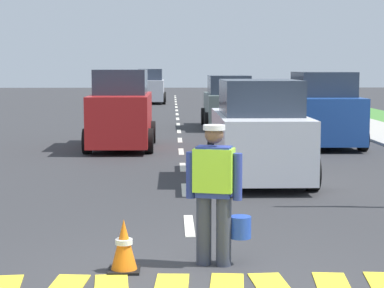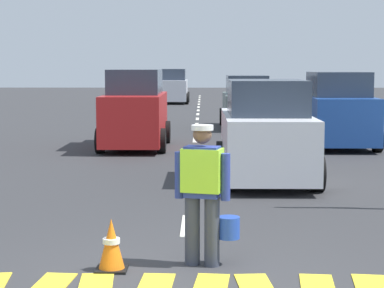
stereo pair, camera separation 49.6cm
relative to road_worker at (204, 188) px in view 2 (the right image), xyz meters
name	(u,v)px [view 2 (the right image)]	position (x,y,z in m)	size (l,w,h in m)	color
ground_plane	(197,124)	(-0.27, 20.35, -0.93)	(96.00, 96.00, 0.00)	#333335
lane_center_line	(198,116)	(-0.27, 24.55, -0.93)	(0.14, 46.40, 0.01)	silver
road_worker	(204,188)	(0.00, 0.00, 0.00)	(0.77, 0.39, 1.67)	#383D4C
traffic_cone_near	(111,245)	(-1.07, -0.24, -0.63)	(0.36, 0.36, 0.61)	black
car_oncoming_lead	(135,112)	(-1.97, 12.01, 0.11)	(1.89, 4.10, 2.25)	red
car_outgoing_far	(246,104)	(1.63, 18.57, 0.00)	(1.96, 4.24, 2.00)	slate
car_outgoing_ahead	(266,134)	(1.27, 6.19, 0.03)	(1.97, 4.06, 2.07)	silver
car_parked_far	(337,112)	(3.88, 12.27, 0.08)	(2.02, 3.84, 2.18)	#1E4799
car_oncoming_third	(174,87)	(-1.87, 36.41, 0.07)	(1.93, 4.28, 2.16)	silver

